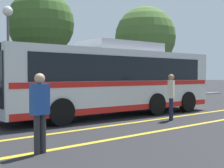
{
  "coord_description": "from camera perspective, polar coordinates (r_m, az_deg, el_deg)",
  "views": [
    {
      "loc": [
        -9.94,
        -10.65,
        1.79
      ],
      "look_at": [
        -0.79,
        -0.0,
        1.42
      ],
      "focal_mm": 50.0,
      "sensor_mm": 36.0,
      "label": 1
    }
  ],
  "objects": [
    {
      "name": "tree_3",
      "position": [
        22.32,
        -12.85,
        10.72
      ],
      "size": [
        4.54,
        4.54,
        7.65
      ],
      "color": "#513823",
      "rests_on": "ground_plane"
    },
    {
      "name": "tree_2",
      "position": [
        27.11,
        6.1,
        8.54
      ],
      "size": [
        5.19,
        5.19,
        7.7
      ],
      "color": "#513823",
      "rests_on": "ground_plane"
    },
    {
      "name": "pedestrian_2",
      "position": [
        7.36,
        -13.07,
        -4.18
      ],
      "size": [
        0.45,
        0.28,
        1.85
      ],
      "rotation": [
        0.0,
        0.0,
        3.29
      ],
      "color": "#2D2D33",
      "rests_on": "ground_plane"
    },
    {
      "name": "street_lamp",
      "position": [
        18.94,
        -18.5,
        9.57
      ],
      "size": [
        0.58,
        0.58,
        5.75
      ],
      "color": "#59595E",
      "rests_on": "ground_plane"
    },
    {
      "name": "curb_strip",
      "position": [
        19.07,
        -11.86,
        -3.67
      ],
      "size": [
        38.52,
        0.36,
        0.15
      ],
      "primitive_type": "cube",
      "color": "#99999E",
      "rests_on": "ground_plane"
    },
    {
      "name": "transit_bus",
      "position": [
        14.04,
        0.05,
        0.99
      ],
      "size": [
        10.93,
        3.08,
        3.31
      ],
      "rotation": [
        0.0,
        0.0,
        1.53
      ],
      "color": "silver",
      "rests_on": "ground_plane"
    },
    {
      "name": "ground_plane",
      "position": [
        14.67,
        2.36,
        -5.49
      ],
      "size": [
        220.0,
        220.0,
        0.0
      ],
      "primitive_type": "plane",
      "color": "#262628"
    },
    {
      "name": "lane_strip_1",
      "position": [
        11.43,
        13.39,
        -7.52
      ],
      "size": [
        30.52,
        0.2,
        0.01
      ],
      "primitive_type": "cube",
      "rotation": [
        0.0,
        0.0,
        1.57
      ],
      "color": "gold",
      "rests_on": "ground_plane"
    },
    {
      "name": "pedestrian_1",
      "position": [
        12.69,
        10.76,
        -1.77
      ],
      "size": [
        0.47,
        0.4,
        1.85
      ],
      "rotation": [
        0.0,
        0.0,
        0.53
      ],
      "color": "#191E38",
      "rests_on": "ground_plane"
    },
    {
      "name": "lane_strip_0",
      "position": [
        12.57,
        6.59,
        -6.66
      ],
      "size": [
        30.52,
        0.2,
        0.01
      ],
      "primitive_type": "cube",
      "rotation": [
        0.0,
        0.0,
        1.57
      ],
      "color": "gold",
      "rests_on": "ground_plane"
    }
  ]
}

